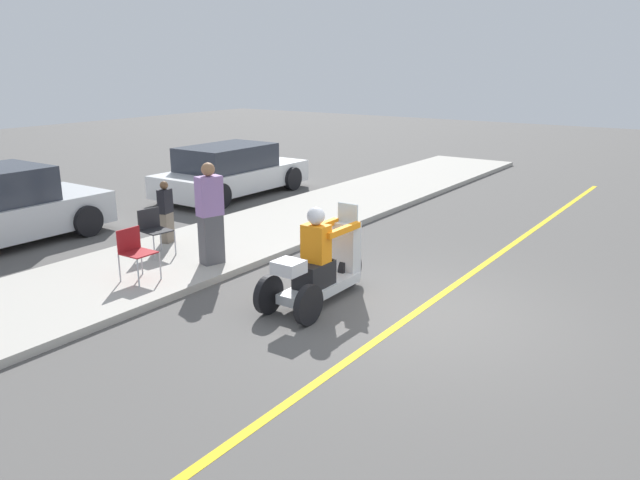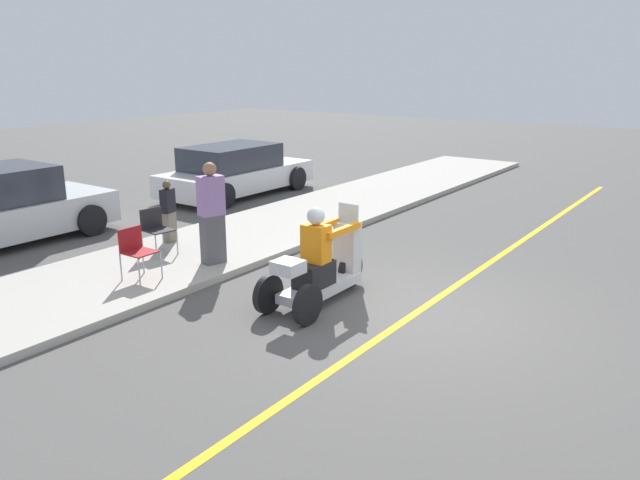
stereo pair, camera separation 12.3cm
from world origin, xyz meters
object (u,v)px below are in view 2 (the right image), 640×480
(folding_chair_curbside, at_px, (136,248))
(parked_car_lot_far, at_px, (235,171))
(spectator_end_of_line, at_px, (212,215))
(spectator_far_back, at_px, (168,213))
(motorcycle_trike, at_px, (321,268))
(folding_chair_set_back, at_px, (155,226))

(folding_chair_curbside, xyz_separation_m, parked_car_lot_far, (6.16, 3.62, 0.02))
(spectator_end_of_line, distance_m, folding_chair_curbside, 1.40)
(spectator_far_back, bearing_deg, motorcycle_trike, -98.84)
(motorcycle_trike, bearing_deg, folding_chair_set_back, 90.66)
(parked_car_lot_far, bearing_deg, spectator_far_back, -151.52)
(folding_chair_curbside, bearing_deg, parked_car_lot_far, 30.43)
(motorcycle_trike, height_order, spectator_far_back, motorcycle_trike)
(motorcycle_trike, xyz_separation_m, parked_car_lot_far, (5.03, 6.41, 0.12))
(motorcycle_trike, bearing_deg, spectator_end_of_line, 85.89)
(spectator_far_back, xyz_separation_m, spectator_end_of_line, (-0.45, -1.63, 0.27))
(motorcycle_trike, xyz_separation_m, folding_chair_set_back, (-0.04, 3.61, 0.10))
(spectator_end_of_line, bearing_deg, folding_chair_curbside, 162.74)
(spectator_end_of_line, bearing_deg, motorcycle_trike, -94.11)
(spectator_end_of_line, height_order, folding_chair_set_back, spectator_end_of_line)
(folding_chair_set_back, bearing_deg, motorcycle_trike, -89.34)
(folding_chair_curbside, bearing_deg, spectator_end_of_line, -17.26)
(spectator_far_back, height_order, folding_chair_curbside, spectator_far_back)
(spectator_far_back, height_order, folding_chair_set_back, spectator_far_back)
(spectator_far_back, relative_size, parked_car_lot_far, 0.27)
(spectator_far_back, height_order, parked_car_lot_far, parked_car_lot_far)
(spectator_end_of_line, bearing_deg, spectator_far_back, 74.45)
(motorcycle_trike, distance_m, parked_car_lot_far, 8.15)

